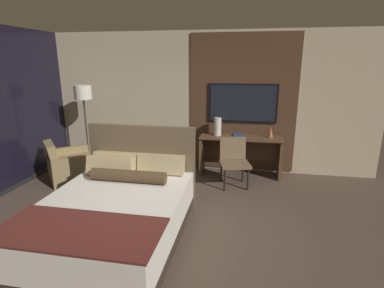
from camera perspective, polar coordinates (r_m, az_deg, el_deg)
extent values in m
plane|color=#4C3D33|center=(4.24, -5.80, -15.98)|extent=(16.00, 16.00, 0.00)
cube|color=#BCAD8E|center=(6.21, 0.58, 7.94)|extent=(7.20, 0.06, 2.80)
cube|color=#4C3323|center=(6.07, 9.62, 7.56)|extent=(2.09, 0.03, 2.70)
cube|color=#33281E|center=(3.99, -14.78, -16.72)|extent=(1.57, 2.10, 0.22)
cube|color=silver|center=(3.84, -15.09, -12.86)|extent=(1.62, 2.16, 0.39)
cube|color=#56231E|center=(3.21, -20.86, -15.12)|extent=(1.64, 0.76, 0.02)
cube|color=brown|center=(4.70, -9.47, -4.20)|extent=(1.65, 0.08, 1.29)
cube|color=tan|center=(4.67, -14.13, -3.21)|extent=(0.68, 0.23, 0.31)
cube|color=tan|center=(4.43, -5.90, -3.82)|extent=(0.68, 0.23, 0.31)
cube|color=tan|center=(4.49, -15.22, -4.03)|extent=(0.68, 0.25, 0.32)
cylinder|color=#4C3823|center=(4.20, -12.06, -6.00)|extent=(1.05, 0.17, 0.17)
cube|color=brown|center=(5.93, 9.30, 1.22)|extent=(1.59, 0.49, 0.03)
cube|color=brown|center=(6.09, 1.92, -2.06)|extent=(0.06, 0.44, 0.76)
cube|color=brown|center=(6.07, 16.39, -2.76)|extent=(0.06, 0.44, 0.76)
cube|color=brown|center=(6.22, 9.23, -1.15)|extent=(1.47, 0.02, 0.38)
cube|color=black|center=(6.04, 9.62, 7.69)|extent=(1.35, 0.04, 0.76)
cube|color=black|center=(6.02, 9.62, 7.67)|extent=(1.27, 0.01, 0.70)
cube|color=brown|center=(5.45, 8.11, -3.79)|extent=(0.62, 0.60, 0.05)
cube|color=brown|center=(5.58, 7.76, -0.79)|extent=(0.49, 0.22, 0.42)
cylinder|color=black|center=(5.31, 6.25, -6.84)|extent=(0.04, 0.04, 0.40)
cylinder|color=black|center=(5.40, 10.60, -6.66)|extent=(0.04, 0.04, 0.40)
cylinder|color=black|center=(5.67, 5.58, -5.35)|extent=(0.04, 0.04, 0.40)
cylinder|color=black|center=(5.75, 9.66, -5.21)|extent=(0.04, 0.04, 0.40)
cube|color=olive|center=(6.25, -21.84, -4.41)|extent=(1.01, 1.00, 0.41)
cube|color=olive|center=(6.10, -25.20, -1.45)|extent=(0.57, 0.61, 0.38)
cube|color=olive|center=(5.88, -21.27, -4.83)|extent=(0.66, 0.60, 0.55)
cube|color=olive|center=(6.58, -22.46, -2.88)|extent=(0.66, 0.60, 0.55)
cylinder|color=#282623|center=(6.79, -18.85, -4.29)|extent=(0.28, 0.28, 0.03)
cylinder|color=#332D28|center=(6.59, -19.40, 1.82)|extent=(0.03, 0.03, 1.52)
cylinder|color=silver|center=(6.46, -20.07, 9.24)|extent=(0.34, 0.34, 0.28)
cylinder|color=silver|center=(5.95, 4.89, 3.34)|extent=(0.15, 0.15, 0.35)
cone|color=#B2563D|center=(5.98, 14.74, 2.29)|extent=(0.10, 0.10, 0.22)
cube|color=navy|center=(5.99, 8.84, 1.72)|extent=(0.25, 0.20, 0.03)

